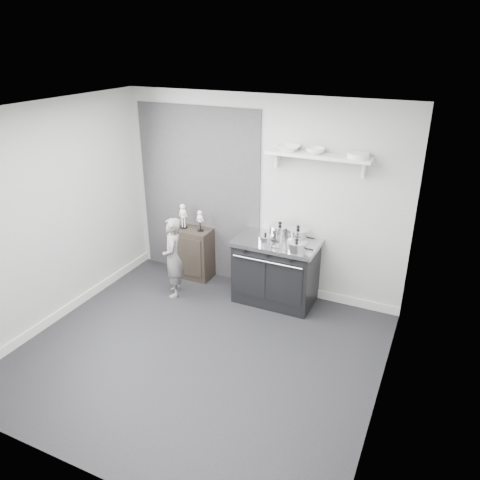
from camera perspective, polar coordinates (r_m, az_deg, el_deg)
name	(u,v)px	position (r m, az deg, el deg)	size (l,w,h in m)	color
ground	(198,352)	(5.57, -5.12, -13.48)	(4.00, 4.00, 0.00)	black
room_shell	(192,214)	(4.93, -5.85, 3.16)	(4.02, 3.62, 2.71)	#A8A8A6
wall_shelf	(318,156)	(5.84, 9.51, 10.02)	(1.30, 0.26, 0.24)	silver
stove	(276,271)	(6.33, 4.39, -3.76)	(1.11, 0.69, 0.89)	black
side_cabinet	(192,253)	(7.00, -5.81, -1.57)	(0.59, 0.34, 0.77)	black
child	(173,257)	(6.46, -8.17, -2.12)	(0.42, 0.27, 1.14)	slate
pot_back_left	(280,231)	(6.21, 4.88, 1.09)	(0.37, 0.28, 0.22)	silver
pot_back_right	(298,235)	(6.09, 7.05, 0.58)	(0.37, 0.28, 0.24)	silver
pot_front_right	(296,246)	(5.84, 6.89, -0.77)	(0.34, 0.26, 0.17)	silver
pot_front_center	(265,239)	(6.03, 3.11, 0.09)	(0.30, 0.21, 0.15)	silver
skeleton_full	(183,214)	(6.84, -6.96, 3.14)	(0.12, 0.08, 0.42)	silver
skeleton_torso	(200,219)	(6.71, -4.90, 2.53)	(0.10, 0.06, 0.36)	silver
bowl_large	(289,148)	(5.93, 5.98, 11.07)	(0.28, 0.28, 0.07)	white
bowl_small	(315,151)	(5.83, 9.17, 10.69)	(0.23, 0.23, 0.07)	white
plate_stack	(358,155)	(5.71, 14.21, 9.96)	(0.26, 0.26, 0.06)	white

